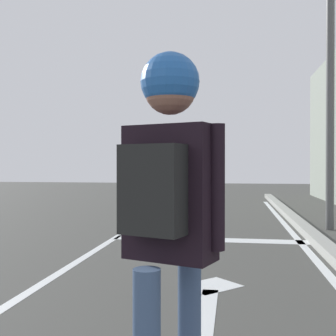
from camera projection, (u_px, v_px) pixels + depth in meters
The scene contains 7 objects.
lane_line_center at pixel (64, 270), 5.19m from camera, with size 0.12×20.00×0.01m, color silver.
lane_line_curbside at pixel (334, 281), 4.71m from camera, with size 0.12×20.00×0.01m, color silver.
stop_bar at pixel (210, 240), 7.26m from camera, with size 3.33×0.40×0.01m, color silver.
lane_arrow_stem at pixel (206, 313), 3.67m from camera, with size 0.16×1.40×0.01m, color silver.
lane_arrow_head at pixel (211, 286), 4.51m from camera, with size 0.56×0.44×0.01m, color silver.
skater at pixel (168, 197), 1.79m from camera, with size 0.45×0.62×1.71m.
traffic_signal_mast at pixel (268, 24), 8.54m from camera, with size 4.89×0.34×5.93m.
Camera 1 is at (1.98, 1.08, 1.31)m, focal length 44.97 mm.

